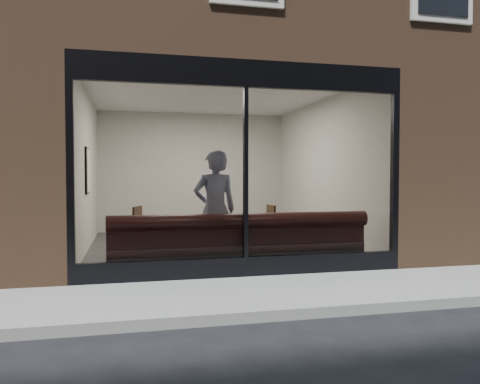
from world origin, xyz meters
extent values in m
plane|color=black|center=(0.00, 0.00, 0.00)|extent=(120.00, 120.00, 0.00)
cube|color=gray|center=(0.00, 1.00, 0.01)|extent=(40.00, 2.00, 0.01)
cube|color=gray|center=(0.00, -0.05, 0.06)|extent=(40.00, 0.10, 0.12)
cube|color=brown|center=(-3.75, 8.00, 1.60)|extent=(2.50, 12.00, 3.20)
cube|color=brown|center=(3.75, 8.00, 1.60)|extent=(2.50, 12.00, 3.20)
cube|color=brown|center=(0.00, 11.00, 1.60)|extent=(5.00, 6.00, 3.20)
plane|color=#2D2D30|center=(0.00, 5.00, 0.02)|extent=(6.00, 6.00, 0.00)
plane|color=white|center=(0.00, 5.00, 3.19)|extent=(6.00, 6.00, 0.00)
plane|color=beige|center=(0.00, 7.99, 1.60)|extent=(5.00, 0.00, 5.00)
plane|color=beige|center=(-2.49, 5.00, 1.60)|extent=(0.00, 6.00, 6.00)
plane|color=beige|center=(2.49, 5.00, 1.60)|extent=(0.00, 6.00, 6.00)
cube|color=black|center=(0.00, 2.05, 0.15)|extent=(5.00, 0.10, 0.30)
cube|color=black|center=(0.00, 2.05, 3.00)|extent=(5.00, 0.10, 0.40)
cube|color=black|center=(0.00, 2.05, 1.55)|extent=(0.06, 0.10, 2.50)
plane|color=white|center=(0.00, 2.02, 1.55)|extent=(4.80, 0.00, 4.80)
cube|color=black|center=(0.00, 2.45, 0.23)|extent=(4.00, 0.55, 0.45)
imported|color=#8A95B5|center=(-0.34, 2.70, 0.96)|extent=(0.73, 0.51, 1.91)
cube|color=#322013|center=(-0.49, 3.00, 0.74)|extent=(0.84, 0.84, 0.04)
cube|color=#322013|center=(0.62, 3.02, 0.74)|extent=(0.75, 0.75, 0.04)
cube|color=#322013|center=(-1.72, 4.05, 0.24)|extent=(0.56, 0.56, 0.04)
cube|color=#322013|center=(0.75, 3.81, 0.24)|extent=(0.46, 0.46, 0.04)
cube|color=white|center=(-2.45, 4.86, 1.60)|extent=(0.02, 0.63, 0.83)
camera|label=1|loc=(-1.66, -4.65, 1.50)|focal=35.00mm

